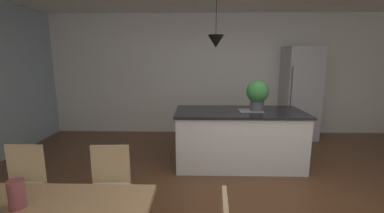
{
  "coord_description": "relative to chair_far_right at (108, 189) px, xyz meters",
  "views": [
    {
      "loc": [
        -0.7,
        -2.56,
        1.71
      ],
      "look_at": [
        -0.77,
        0.47,
        1.14
      ],
      "focal_mm": 23.5,
      "sensor_mm": 36.0,
      "label": 1
    }
  ],
  "objects": [
    {
      "name": "vase_on_dining_table",
      "position": [
        -0.35,
        -0.7,
        0.34
      ],
      "size": [
        0.11,
        0.11,
        0.2
      ],
      "color": "#994C51",
      "rests_on": "dining_table"
    },
    {
      "name": "chair_far_right",
      "position": [
        0.0,
        0.0,
        0.0
      ],
      "size": [
        0.42,
        0.42,
        0.87
      ],
      "color": "tan",
      "rests_on": "ground_plane"
    },
    {
      "name": "kitchen_island",
      "position": [
        1.53,
        1.7,
        -0.01
      ],
      "size": [
        2.02,
        0.94,
        0.91
      ],
      "color": "silver",
      "rests_on": "ground_plane"
    },
    {
      "name": "refrigerator",
      "position": [
        3.07,
        3.2,
        0.51
      ],
      "size": [
        0.71,
        0.67,
        1.96
      ],
      "color": "#B2B5B7",
      "rests_on": "ground_plane"
    },
    {
      "name": "chair_far_left",
      "position": [
        -0.88,
        0.0,
        0.0
      ],
      "size": [
        0.4,
        0.4,
        0.87
      ],
      "color": "tan",
      "rests_on": "ground_plane"
    },
    {
      "name": "wall_back_kitchen",
      "position": [
        1.57,
        3.6,
        0.88
      ],
      "size": [
        10.0,
        0.12,
        2.7
      ],
      "primitive_type": "cube",
      "color": "white",
      "rests_on": "ground_plane"
    },
    {
      "name": "pendant_over_island_main",
      "position": [
        1.14,
        1.7,
        1.5
      ],
      "size": [
        0.25,
        0.25,
        0.82
      ],
      "color": "black"
    },
    {
      "name": "potted_plant_on_island",
      "position": [
        1.8,
        1.7,
        0.7
      ],
      "size": [
        0.35,
        0.35,
        0.48
      ],
      "color": "#4C4C51",
      "rests_on": "kitchen_island"
    }
  ]
}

